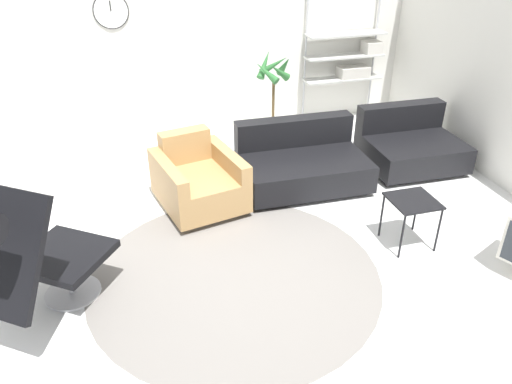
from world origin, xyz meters
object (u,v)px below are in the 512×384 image
armchair_red (198,182)px  potted_plant (273,103)px  couch_low (302,164)px  shelf_unit (352,59)px  side_table (412,205)px  couch_second (410,146)px  lounge_chair (15,247)px

armchair_red → potted_plant: (1.27, 1.46, 0.23)m
couch_low → shelf_unit: bearing=-127.6°
side_table → shelf_unit: shelf_unit is taller
armchair_red → couch_low: bearing=175.4°
couch_low → potted_plant: 1.33m
couch_low → couch_second: 1.41m
couch_second → shelf_unit: (-0.07, 1.59, 0.65)m
armchair_red → side_table: (1.72, -1.21, 0.14)m
armchair_red → couch_second: bearing=173.3°
couch_second → shelf_unit: bearing=-86.5°
shelf_unit → potted_plant: bearing=-163.6°
side_table → potted_plant: 2.71m
lounge_chair → couch_low: lounge_chair is taller
side_table → potted_plant: (-0.45, 2.67, 0.09)m
lounge_chair → side_table: size_ratio=2.71×
potted_plant → couch_second: bearing=-42.6°
potted_plant → shelf_unit: shelf_unit is taller
couch_low → side_table: bearing=112.3°
lounge_chair → shelf_unit: 5.16m
lounge_chair → potted_plant: 3.99m
lounge_chair → armchair_red: 2.10m
lounge_chair → couch_low: size_ratio=0.92×
armchair_red → couch_low: size_ratio=0.76×
side_table → couch_low: bearing=111.3°
armchair_red → couch_second: 2.61m
armchair_red → couch_low: (1.19, 0.16, -0.03)m
couch_second → potted_plant: 1.82m
armchair_red → shelf_unit: shelf_unit is taller
couch_second → shelf_unit: size_ratio=0.52×
couch_low → side_table: couch_low is taller
couch_low → potted_plant: bearing=-92.5°
shelf_unit → couch_low: bearing=-128.6°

